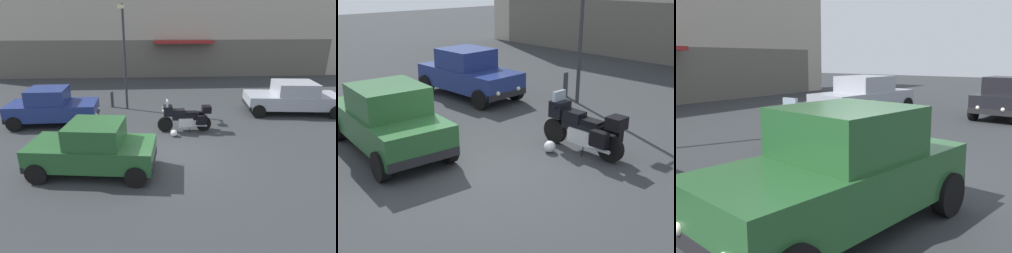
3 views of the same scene
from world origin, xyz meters
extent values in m
plane|color=#2D3033|center=(0.00, 0.00, 0.00)|extent=(80.00, 80.00, 0.00)
cube|color=#A89E8E|center=(0.00, 14.88, 4.94)|extent=(29.96, 2.40, 9.88)
cube|color=#5C564E|center=(0.00, 13.66, 1.40)|extent=(26.96, 0.12, 2.80)
cube|color=maroon|center=(1.93, 13.23, 2.70)|extent=(4.40, 1.10, 0.20)
cylinder|color=black|center=(0.02, 2.27, 0.32)|extent=(0.64, 0.14, 0.64)
cylinder|color=black|center=(1.64, 2.27, 0.32)|extent=(0.64, 0.14, 0.64)
cylinder|color=#B7B7BC|center=(0.04, 2.27, 0.75)|extent=(0.33, 0.07, 0.68)
cube|color=#B7B7BC|center=(0.87, 2.27, 0.42)|extent=(0.60, 0.40, 0.36)
cube|color=black|center=(0.87, 2.27, 0.66)|extent=(1.10, 0.28, 0.28)
cube|color=black|center=(0.57, 2.27, 0.84)|extent=(0.52, 0.34, 0.24)
cube|color=black|center=(1.07, 2.27, 0.80)|extent=(0.56, 0.30, 0.12)
cube|color=black|center=(0.14, 2.27, 0.92)|extent=(0.36, 0.44, 0.40)
cube|color=#8C9EAD|center=(0.10, 2.27, 1.22)|extent=(0.08, 0.40, 0.28)
sphere|color=#EAEACC|center=(-0.04, 2.27, 0.92)|extent=(0.14, 0.14, 0.14)
cylinder|color=black|center=(0.22, 2.27, 1.02)|extent=(0.04, 0.62, 0.04)
cylinder|color=#B7B7BC|center=(1.47, 2.07, 0.30)|extent=(0.55, 0.09, 0.09)
cube|color=black|center=(1.52, 1.99, 0.58)|extent=(0.40, 0.20, 0.36)
cube|color=black|center=(1.52, 2.55, 0.58)|extent=(0.40, 0.20, 0.36)
cube|color=black|center=(1.74, 2.27, 0.95)|extent=(0.36, 0.40, 0.28)
cylinder|color=black|center=(1.02, 2.09, 0.15)|extent=(0.02, 0.13, 0.29)
sphere|color=silver|center=(0.34, 1.70, 0.14)|extent=(0.28, 0.28, 0.28)
cube|color=#235128|center=(-2.39, -1.00, 0.66)|extent=(3.96, 2.07, 0.68)
cube|color=#235128|center=(-2.24, -1.02, 1.32)|extent=(1.76, 1.68, 0.64)
cube|color=#8C9EAD|center=(-2.98, -0.93, 1.32)|extent=(0.22, 1.39, 0.54)
cube|color=#8C9EAD|center=(-1.49, -1.10, 1.32)|extent=(0.22, 1.39, 0.51)
cube|color=black|center=(-4.22, -0.79, 0.42)|extent=(0.31, 1.64, 0.20)
cube|color=black|center=(-0.55, -1.21, 0.42)|extent=(0.31, 1.64, 0.20)
cylinder|color=black|center=(-3.92, -1.61, 0.32)|extent=(0.66, 0.29, 0.64)
cylinder|color=black|center=(-3.74, -0.06, 0.32)|extent=(0.66, 0.29, 0.64)
cylinder|color=black|center=(-1.04, -1.94, 0.32)|extent=(0.66, 0.29, 0.64)
cylinder|color=black|center=(-0.86, -0.39, 0.32)|extent=(0.66, 0.29, 0.64)
sphere|color=silver|center=(-4.33, -1.23, 0.54)|extent=(0.14, 0.14, 0.14)
sphere|color=silver|center=(-4.22, -0.33, 0.54)|extent=(0.14, 0.14, 0.14)
cube|color=#9EA3AD|center=(6.41, 4.42, 0.64)|extent=(4.65, 2.18, 0.64)
cube|color=#9EA3AD|center=(6.46, 4.41, 1.26)|extent=(2.05, 1.79, 0.60)
cube|color=#8C9EAD|center=(7.36, 4.33, 1.26)|extent=(0.20, 1.49, 0.51)
cube|color=#8C9EAD|center=(5.57, 4.50, 1.26)|extent=(0.20, 1.49, 0.48)
cube|color=black|center=(8.60, 4.21, 0.42)|extent=(0.29, 1.76, 0.20)
cube|color=black|center=(4.22, 4.63, 0.42)|extent=(0.29, 1.76, 0.20)
cylinder|color=black|center=(8.28, 5.08, 0.32)|extent=(0.66, 0.28, 0.64)
cylinder|color=black|center=(8.12, 3.41, 0.32)|extent=(0.66, 0.28, 0.64)
cylinder|color=black|center=(4.70, 5.43, 0.32)|extent=(0.66, 0.28, 0.64)
cylinder|color=black|center=(4.54, 3.76, 0.32)|extent=(0.66, 0.28, 0.64)
sphere|color=silver|center=(8.70, 4.69, 0.54)|extent=(0.14, 0.14, 0.14)
cube|color=navy|center=(-4.89, 3.47, 0.66)|extent=(3.84, 1.72, 0.68)
cube|color=navy|center=(-5.04, 3.47, 1.32)|extent=(1.63, 1.54, 0.64)
cube|color=#8C9EAD|center=(-4.29, 3.48, 1.32)|extent=(0.09, 1.39, 0.54)
cube|color=#8C9EAD|center=(-5.79, 3.45, 1.32)|extent=(0.09, 1.39, 0.51)
cube|color=black|center=(-3.04, 3.51, 0.42)|extent=(0.16, 1.64, 0.20)
cube|color=black|center=(-6.74, 3.43, 0.42)|extent=(0.16, 1.64, 0.20)
cylinder|color=black|center=(-3.46, 4.28, 0.32)|extent=(0.64, 0.23, 0.64)
cylinder|color=black|center=(-3.42, 2.72, 0.32)|extent=(0.64, 0.23, 0.64)
cylinder|color=black|center=(-6.36, 4.22, 0.32)|extent=(0.64, 0.23, 0.64)
cylinder|color=black|center=(-6.32, 2.66, 0.32)|extent=(0.64, 0.23, 0.64)
sphere|color=silver|center=(-3.00, 3.96, 0.54)|extent=(0.14, 0.14, 0.14)
sphere|color=silver|center=(-2.98, 3.06, 0.54)|extent=(0.14, 0.14, 0.14)
cylinder|color=#2D2D33|center=(-1.80, 5.52, 2.55)|extent=(0.12, 0.12, 5.10)
cylinder|color=#2D2D33|center=(-1.80, 5.17, 5.00)|extent=(0.08, 0.70, 0.08)
cube|color=beige|center=(-1.80, 4.82, 4.95)|extent=(0.28, 0.36, 0.16)
cylinder|color=#333338|center=(-2.61, 5.89, 0.40)|extent=(0.16, 0.16, 0.79)
sphere|color=#333338|center=(-2.61, 5.89, 0.79)|extent=(0.16, 0.16, 0.16)
camera|label=1|loc=(-0.55, -9.34, 4.68)|focal=31.67mm
camera|label=2|loc=(6.48, -5.53, 3.98)|focal=45.73mm
camera|label=3|loc=(-6.16, -3.85, 2.25)|focal=40.88mm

